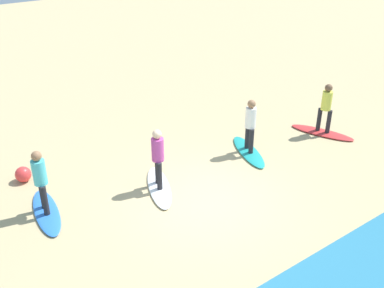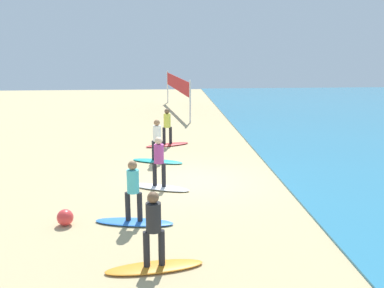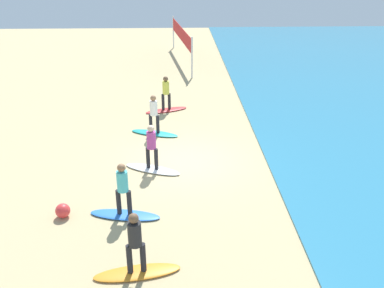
# 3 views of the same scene
# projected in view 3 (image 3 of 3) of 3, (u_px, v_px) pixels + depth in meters

# --- Properties ---
(ground_plane) EXTENTS (60.00, 60.00, 0.00)m
(ground_plane) POSITION_uv_depth(u_px,v_px,m) (186.00, 162.00, 15.59)
(ground_plane) COLOR tan
(surfboard_red) EXTENTS (1.28, 2.16, 0.09)m
(surfboard_red) POSITION_uv_depth(u_px,v_px,m) (166.00, 110.00, 20.52)
(surfboard_red) COLOR red
(surfboard_red) RESTS_ON ground
(surfer_red) EXTENTS (0.32, 0.44, 1.64)m
(surfer_red) POSITION_uv_depth(u_px,v_px,m) (166.00, 91.00, 20.11)
(surfer_red) COLOR #232328
(surfer_red) RESTS_ON surfboard_red
(surfboard_teal) EXTENTS (1.25, 2.16, 0.09)m
(surfboard_teal) POSITION_uv_depth(u_px,v_px,m) (155.00, 133.00, 17.91)
(surfboard_teal) COLOR teal
(surfboard_teal) RESTS_ON ground
(surfer_teal) EXTENTS (0.32, 0.44, 1.64)m
(surfer_teal) POSITION_uv_depth(u_px,v_px,m) (154.00, 111.00, 17.50)
(surfer_teal) COLOR #232328
(surfer_teal) RESTS_ON surfboard_teal
(surfboard_white) EXTENTS (1.34, 2.15, 0.09)m
(surfboard_white) POSITION_uv_depth(u_px,v_px,m) (153.00, 169.00, 14.95)
(surfboard_white) COLOR white
(surfboard_white) RESTS_ON ground
(surfer_white) EXTENTS (0.32, 0.43, 1.64)m
(surfer_white) POSITION_uv_depth(u_px,v_px,m) (151.00, 144.00, 14.54)
(surfer_white) COLOR #232328
(surfer_white) RESTS_ON surfboard_white
(surfboard_blue) EXTENTS (0.92, 2.17, 0.09)m
(surfboard_blue) POSITION_uv_depth(u_px,v_px,m) (125.00, 215.00, 12.36)
(surfboard_blue) COLOR blue
(surfboard_blue) RESTS_ON ground
(surfer_blue) EXTENTS (0.32, 0.46, 1.64)m
(surfer_blue) POSITION_uv_depth(u_px,v_px,m) (123.00, 186.00, 11.94)
(surfer_blue) COLOR #232328
(surfer_blue) RESTS_ON surfboard_blue
(surfboard_orange) EXTENTS (0.87, 2.16, 0.09)m
(surfboard_orange) POSITION_uv_depth(u_px,v_px,m) (137.00, 272.00, 10.14)
(surfboard_orange) COLOR orange
(surfboard_orange) RESTS_ON ground
(surfer_orange) EXTENTS (0.32, 0.46, 1.64)m
(surfer_orange) POSITION_uv_depth(u_px,v_px,m) (135.00, 239.00, 9.73)
(surfer_orange) COLOR #232328
(surfer_orange) RESTS_ON surfboard_orange
(volleyball_net) EXTENTS (9.02, 1.27, 2.50)m
(volleyball_net) POSITION_uv_depth(u_px,v_px,m) (181.00, 35.00, 29.18)
(volleyball_net) COLOR silver
(volleyball_net) RESTS_ON ground
(beach_ball) EXTENTS (0.43, 0.43, 0.43)m
(beach_ball) POSITION_uv_depth(u_px,v_px,m) (63.00, 211.00, 12.25)
(beach_ball) COLOR #E53838
(beach_ball) RESTS_ON ground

